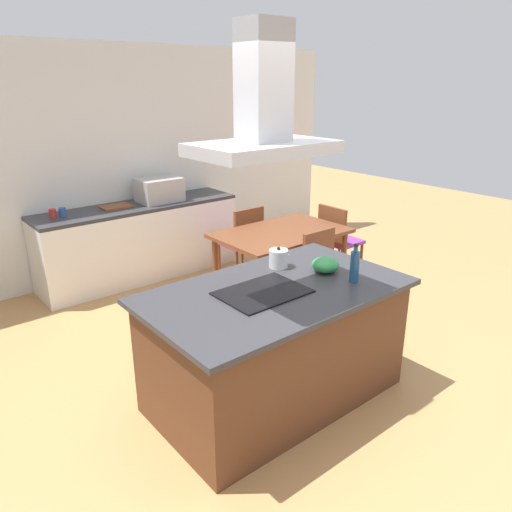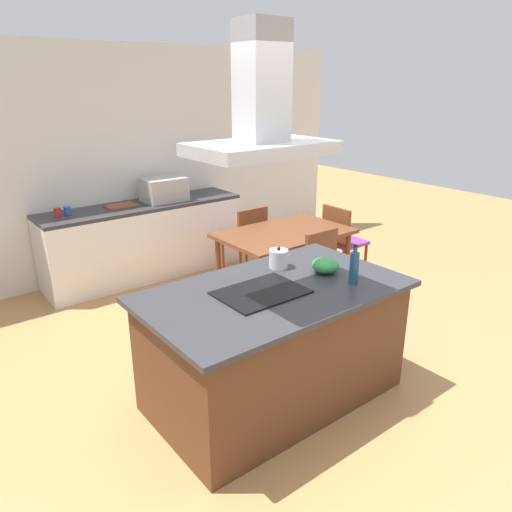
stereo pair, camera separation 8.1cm
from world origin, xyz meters
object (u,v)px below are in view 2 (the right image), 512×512
Objects in this scene: countertop_microwave at (164,189)px; chair_facing_island at (328,270)px; coffee_mug_red at (57,212)px; cooktop at (261,292)px; mixing_bowl at (325,265)px; range_hood at (262,113)px; cutting_board at (121,206)px; chair_at_right_end at (341,237)px; chair_facing_back_wall at (247,238)px; coffee_mug_blue at (67,211)px; olive_oil_bottle at (354,267)px; dining_table at (284,239)px; tea_kettle at (279,259)px.

chair_facing_island is (0.63, -2.18, -0.53)m from countertop_microwave.
cooktop is at bearing -81.00° from coffee_mug_red.
mixing_bowl is 0.23× the size of range_hood.
cutting_board is (0.24, 2.93, 0.00)m from cooktop.
chair_at_right_end is 1.13m from chair_facing_back_wall.
range_hood is at bearing -105.28° from countertop_microwave.
coffee_mug_blue reaches higher than cooktop.
cutting_board is (-0.40, 3.20, -0.11)m from olive_oil_bottle.
mixing_bowl is at bearing -69.57° from coffee_mug_red.
range_hood reaches higher than chair_facing_island.
dining_table is 0.68m from chair_facing_island.
cutting_board is at bearing 93.84° from tea_kettle.
cutting_board is at bearing 142.59° from chair_facing_back_wall.
cooktop is 2.99m from countertop_microwave.
countertop_microwave reaches higher than chair_at_right_end.
coffee_mug_red is 0.10m from coffee_mug_blue.
coffee_mug_blue is (-0.37, 2.94, 0.04)m from cooktop.
coffee_mug_red is at bearing 172.07° from coffee_mug_blue.
coffee_mug_red reaches higher than chair_facing_back_wall.
countertop_microwave reaches higher than chair_facing_island.
chair_at_right_end and chair_facing_back_wall have the same top height.
cutting_board is at bearing 97.17° from olive_oil_bottle.
dining_table is (0.78, 1.36, -0.29)m from mixing_bowl.
chair_facing_island is (1.41, 0.70, -0.40)m from cooktop.
coffee_mug_blue is 0.61m from cutting_board.
coffee_mug_red is (-1.11, 3.22, -0.08)m from olive_oil_bottle.
countertop_microwave reaches higher than coffee_mug_blue.
tea_kettle is 2.05m from chair_facing_back_wall.
chair_facing_island is 1.00× the size of chair_facing_back_wall.
olive_oil_bottle is 2.48m from chair_facing_back_wall.
cutting_board is at bearing 117.76° from chair_facing_island.
olive_oil_bottle is at bearing -135.82° from chair_at_right_end.
cutting_board is at bearing 174.75° from countertop_microwave.
coffee_mug_red is at bearing 178.24° from cutting_board.
chair_facing_back_wall is at bearing -26.00° from coffee_mug_red.
chair_at_right_end is (2.80, -1.58, -0.44)m from coffee_mug_red.
chair_at_right_end is (2.09, -1.56, -0.40)m from cutting_board.
olive_oil_bottle reaches higher than dining_table.
olive_oil_bottle is (0.65, -0.27, 0.12)m from cooktop.
dining_table is at bearing -53.11° from cutting_board.
cooktop is 0.67× the size of range_hood.
tea_kettle reaches higher than chair_at_right_end.
dining_table is (0.63, -1.51, -0.37)m from countertop_microwave.
coffee_mug_red is at bearing 150.49° from chair_at_right_end.
tea_kettle is 2.79m from coffee_mug_red.
range_hood is at bearing -153.56° from chair_facing_island.
tea_kettle reaches higher than dining_table.
cooktop reaches higher than chair_facing_back_wall.
coffee_mug_red is (-0.89, 2.65, -0.03)m from tea_kettle.
coffee_mug_blue is 0.10× the size of range_hood.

